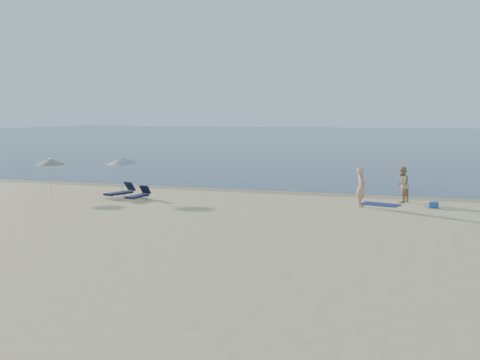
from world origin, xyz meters
name	(u,v)px	position (x,y,z in m)	size (l,w,h in m)	color
ground	(152,294)	(0.00, 0.00, 0.00)	(160.00, 160.00, 0.00)	tan
sea	(406,138)	(0.00, 100.00, 0.00)	(240.00, 160.00, 0.01)	#0B1F46
wet_sand_strip	(315,194)	(0.00, 19.40, 0.00)	(240.00, 1.60, 0.00)	#847254
person_left	(361,187)	(2.95, 15.62, 0.93)	(0.68, 0.44, 1.86)	tan
person_right	(402,184)	(4.68, 17.69, 0.88)	(0.86, 0.67, 1.76)	tan
beach_towel	(380,204)	(3.74, 16.52, 0.02)	(1.82, 1.01, 0.03)	#101951
white_bag	(427,205)	(5.94, 16.31, 0.14)	(0.32, 0.27, 0.27)	white
blue_cooler	(434,205)	(6.21, 16.27, 0.15)	(0.41, 0.29, 0.29)	#1D55A1
umbrella_near	(123,161)	(-9.47, 15.18, 1.90)	(2.18, 2.19, 2.17)	silver
umbrella_far	(51,162)	(-13.22, 14.17, 1.81)	(1.97, 1.97, 2.05)	silver
lounger_left	(139,195)	(-8.01, 14.16, 0.25)	(0.72, 1.63, 0.70)	#131434
lounger_right	(121,192)	(-9.37, 14.73, 0.28)	(1.11, 1.85, 0.78)	#131736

